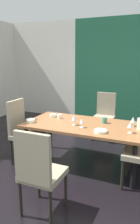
% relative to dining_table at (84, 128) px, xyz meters
% --- Properties ---
extents(ground_plane, '(5.96, 6.23, 0.02)m').
position_rel_dining_table_xyz_m(ground_plane, '(-0.52, -0.28, -0.65)').
color(ground_plane, black).
extents(back_panel_interior, '(2.20, 0.10, 2.80)m').
position_rel_dining_table_xyz_m(back_panel_interior, '(-2.40, 2.79, 0.76)').
color(back_panel_interior, silver).
rests_on(back_panel_interior, ground_plane).
extents(dining_table, '(1.92, 1.00, 0.71)m').
position_rel_dining_table_xyz_m(dining_table, '(0.00, 0.00, 0.00)').
color(dining_table, brown).
rests_on(dining_table, ground_plane).
extents(chair_left_near, '(0.45, 0.44, 1.07)m').
position_rel_dining_table_xyz_m(chair_left_near, '(-1.01, -0.30, -0.05)').
color(chair_left_near, gray).
rests_on(chair_left_near, ground_plane).
extents(chair_head_far, '(0.44, 0.45, 1.01)m').
position_rel_dining_table_xyz_m(chair_head_far, '(-0.02, 1.36, -0.07)').
color(chair_head_far, gray).
rests_on(chair_head_far, ground_plane).
extents(chair_head_near, '(0.44, 0.44, 1.03)m').
position_rel_dining_table_xyz_m(chair_head_near, '(-0.02, -1.37, -0.07)').
color(chair_head_near, gray).
rests_on(chair_head_near, ground_plane).
extents(wine_glass_rear, '(0.07, 0.07, 0.14)m').
position_rel_dining_table_xyz_m(wine_glass_rear, '(0.03, -0.19, 0.17)').
color(wine_glass_rear, silver).
rests_on(wine_glass_rear, dining_table).
extents(wine_glass_north, '(0.08, 0.08, 0.15)m').
position_rel_dining_table_xyz_m(wine_glass_north, '(0.74, 0.19, 0.18)').
color(wine_glass_north, silver).
rests_on(wine_glass_north, dining_table).
extents(wine_glass_right, '(0.08, 0.08, 0.16)m').
position_rel_dining_table_xyz_m(wine_glass_right, '(0.74, -0.15, 0.19)').
color(wine_glass_right, silver).
rests_on(wine_glass_right, dining_table).
extents(wine_glass_near_window, '(0.08, 0.08, 0.16)m').
position_rel_dining_table_xyz_m(wine_glass_near_window, '(-0.14, -0.12, 0.19)').
color(wine_glass_near_window, silver).
rests_on(wine_glass_near_window, dining_table).
extents(serving_bowl_near_shelf, '(0.15, 0.15, 0.05)m').
position_rel_dining_table_xyz_m(serving_bowl_near_shelf, '(-0.85, -0.27, 0.10)').
color(serving_bowl_near_shelf, silver).
rests_on(serving_bowl_near_shelf, dining_table).
extents(serving_bowl_corner, '(0.12, 0.12, 0.05)m').
position_rel_dining_table_xyz_m(serving_bowl_corner, '(-0.68, 0.19, 0.10)').
color(serving_bowl_corner, silver).
rests_on(serving_bowl_corner, dining_table).
extents(serving_bowl_left, '(0.19, 0.19, 0.04)m').
position_rel_dining_table_xyz_m(serving_bowl_left, '(0.36, -0.29, 0.09)').
color(serving_bowl_left, white).
rests_on(serving_bowl_left, dining_table).
extents(cup_center, '(0.08, 0.08, 0.09)m').
position_rel_dining_table_xyz_m(cup_center, '(0.29, 0.18, 0.12)').
color(cup_center, '#387B69').
rests_on(cup_center, dining_table).
extents(cup_south, '(0.08, 0.08, 0.07)m').
position_rel_dining_table_xyz_m(cup_south, '(-0.52, 0.15, 0.11)').
color(cup_south, white).
rests_on(cup_south, dining_table).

